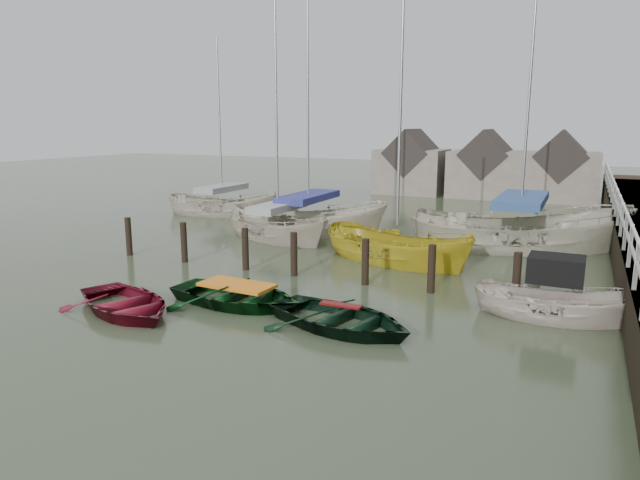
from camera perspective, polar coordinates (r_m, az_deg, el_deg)
The scene contains 12 objects.
ground at distance 15.08m, azimuth -3.84°, elevation -6.78°, with size 120.00×120.00×0.00m, color #313A25.
mooring_pilings at distance 18.00m, azimuth -2.38°, elevation -2.07°, with size 13.72×0.22×1.80m.
far_sheds at distance 39.11m, azimuth 16.04°, elevation 6.90°, with size 14.00×4.08×4.39m.
rowboat_red at distance 15.50m, azimuth -18.84°, elevation -6.88°, with size 2.62×3.67×0.76m, color maroon.
rowboat_green at distance 15.46m, azimuth -8.24°, elevation -6.41°, with size 2.74×3.83×0.79m, color black.
rowboat_dkgreen at distance 13.61m, azimuth 2.09°, elevation -8.82°, with size 2.69×3.76×0.78m, color black.
motorboat at distance 15.31m, azimuth 22.17°, elevation -6.90°, with size 3.84×1.50×2.29m.
sailboat_a at distance 23.88m, azimuth -4.20°, elevation 0.26°, with size 6.23×4.34×11.07m.
sailboat_b at distance 25.18m, azimuth -1.17°, elevation 0.86°, with size 7.37×4.42×11.57m.
sailboat_c at distance 20.22m, azimuth 7.64°, elevation -2.05°, with size 6.50×4.22×10.30m.
sailboat_d at distance 23.36m, azimuth 19.22°, elevation -0.65°, with size 8.89×5.48×13.70m.
sailboat_e at distance 30.65m, azimuth -9.70°, elevation 2.63°, with size 6.41×3.55×10.14m.
Camera 1 is at (6.94, -12.52, 4.74)m, focal length 32.00 mm.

